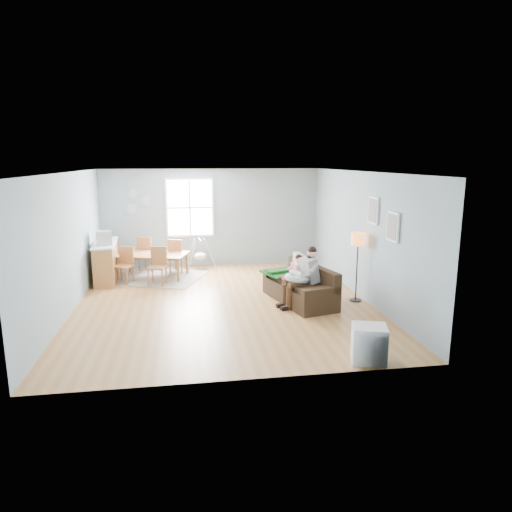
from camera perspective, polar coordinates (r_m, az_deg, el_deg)
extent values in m
cube|color=#AE6C3D|center=(9.68, -4.10, -6.00)|extent=(8.40, 9.40, 0.08)
cube|color=silver|center=(9.21, -4.38, 12.30)|extent=(8.40, 9.40, 0.60)
cube|color=gray|center=(13.95, -5.83, 5.35)|extent=(8.40, 0.08, 3.90)
cube|color=gray|center=(4.85, 0.42, -7.14)|extent=(8.40, 0.08, 3.90)
cube|color=gray|center=(9.92, -28.92, 1.24)|extent=(0.08, 9.40, 3.90)
cube|color=gray|center=(10.53, 18.98, 2.62)|extent=(0.08, 9.40, 3.90)
cube|color=white|center=(12.72, -8.27, 6.01)|extent=(1.32, 0.06, 1.62)
cube|color=white|center=(12.69, -8.27, 6.00)|extent=(1.20, 0.02, 1.50)
cube|color=white|center=(12.68, -8.27, 5.99)|extent=(1.20, 0.03, 0.04)
cube|color=white|center=(12.68, -8.27, 5.99)|extent=(0.04, 0.03, 1.50)
cube|color=white|center=(8.62, 16.75, 3.52)|extent=(0.04, 0.44, 0.54)
cube|color=slate|center=(8.61, 16.60, 3.52)|extent=(0.01, 0.36, 0.46)
cube|color=white|center=(9.40, 14.47, 5.54)|extent=(0.04, 0.44, 0.54)
cube|color=slate|center=(9.40, 14.33, 5.54)|extent=(0.01, 0.36, 0.46)
cylinder|color=#9CADBB|center=(12.76, -15.13, 7.54)|extent=(0.24, 0.02, 0.24)
cylinder|color=#9CADBB|center=(12.74, -13.51, 6.72)|extent=(0.26, 0.02, 0.26)
cylinder|color=#9CADBB|center=(12.80, -15.26, 5.75)|extent=(0.28, 0.02, 0.28)
cube|color=black|center=(9.66, 5.41, -4.62)|extent=(1.27, 2.06, 0.38)
cube|color=black|center=(9.71, 7.11, -2.19)|extent=(0.65, 1.91, 0.39)
cube|color=black|center=(8.87, 8.12, -4.42)|extent=(0.84, 0.38, 0.15)
cube|color=black|center=(10.34, 3.14, -1.96)|extent=(0.84, 0.38, 0.15)
cube|color=#12511C|center=(10.12, 3.62, -2.04)|extent=(1.09, 1.03, 0.04)
cube|color=tan|center=(10.08, 5.38, -0.94)|extent=(0.18, 0.46, 0.45)
cube|color=#9A9B9D|center=(9.33, 6.69, -1.75)|extent=(0.41, 0.46, 0.53)
sphere|color=#E9A78E|center=(9.28, 7.02, 0.41)|extent=(0.19, 0.19, 0.19)
sphere|color=black|center=(9.27, 7.03, 0.65)|extent=(0.19, 0.19, 0.19)
cylinder|color=#3E2716|center=(9.15, 5.26, -3.58)|extent=(0.43, 0.25, 0.14)
cylinder|color=#3E2716|center=(9.31, 4.66, -3.30)|extent=(0.43, 0.25, 0.14)
cylinder|color=#3E2716|center=(9.13, 4.17, -5.29)|extent=(0.12, 0.12, 0.48)
cylinder|color=#3E2716|center=(9.29, 3.58, -4.97)|extent=(0.12, 0.12, 0.48)
cube|color=black|center=(9.16, 3.76, -6.52)|extent=(0.23, 0.14, 0.08)
cube|color=black|center=(9.32, 3.18, -6.18)|extent=(0.23, 0.14, 0.08)
torus|color=#ADC9D9|center=(9.22, 5.12, -2.78)|extent=(0.62, 0.61, 0.20)
cylinder|color=silver|center=(9.20, 5.13, -2.27)|extent=(0.26, 0.31, 0.12)
sphere|color=#E9A78E|center=(9.32, 4.49, -1.96)|extent=(0.10, 0.10, 0.10)
cube|color=white|center=(9.72, 5.19, -1.75)|extent=(0.26, 0.29, 0.34)
sphere|color=#E9A78E|center=(9.68, 5.37, -0.39)|extent=(0.16, 0.16, 0.16)
sphere|color=black|center=(9.68, 5.37, -0.23)|extent=(0.16, 0.16, 0.16)
cylinder|color=#D0325D|center=(9.60, 4.18, -2.82)|extent=(0.29, 0.15, 0.08)
cylinder|color=#D0325D|center=(9.71, 3.83, -2.64)|extent=(0.29, 0.15, 0.08)
cylinder|color=#D0325D|center=(9.58, 3.47, -3.83)|extent=(0.07, 0.07, 0.28)
cylinder|color=#D0325D|center=(9.70, 3.12, -3.64)|extent=(0.07, 0.07, 0.28)
cylinder|color=black|center=(9.97, 12.31, -5.40)|extent=(0.26, 0.26, 0.03)
cylinder|color=black|center=(9.80, 12.47, -1.89)|extent=(0.03, 0.03, 1.28)
cylinder|color=orange|center=(9.66, 12.66, 2.06)|extent=(0.29, 0.29, 0.26)
cube|color=white|center=(7.06, 13.95, -10.59)|extent=(0.60, 0.56, 0.55)
cube|color=black|center=(7.03, 12.14, -10.57)|extent=(0.13, 0.37, 0.44)
cube|color=gray|center=(11.93, -12.77, -2.58)|extent=(2.91, 2.58, 0.01)
imported|color=#9B5F32|center=(11.86, -12.83, -1.19)|extent=(1.93, 1.41, 0.61)
cube|color=brown|center=(11.44, -16.25, -1.22)|extent=(0.52, 0.52, 0.04)
cube|color=brown|center=(11.54, -15.89, 0.12)|extent=(0.37, 0.18, 0.44)
cylinder|color=brown|center=(11.43, -17.29, -2.40)|extent=(0.04, 0.04, 0.43)
cylinder|color=brown|center=(11.27, -15.87, -2.50)|extent=(0.04, 0.04, 0.43)
cylinder|color=brown|center=(11.70, -16.51, -2.02)|extent=(0.04, 0.04, 0.43)
cylinder|color=brown|center=(11.55, -15.11, -2.12)|extent=(0.04, 0.04, 0.43)
cube|color=brown|center=(11.05, -12.28, -1.39)|extent=(0.50, 0.50, 0.04)
cube|color=brown|center=(11.17, -12.06, 0.05)|extent=(0.39, 0.13, 0.45)
cylinder|color=brown|center=(11.00, -13.31, -2.68)|extent=(0.04, 0.04, 0.44)
cylinder|color=brown|center=(10.90, -11.65, -2.74)|extent=(0.04, 0.04, 0.44)
cylinder|color=brown|center=(11.31, -12.79, -2.26)|extent=(0.04, 0.04, 0.44)
cylinder|color=brown|center=(11.21, -11.17, -2.31)|extent=(0.04, 0.04, 0.44)
cube|color=brown|center=(12.61, -13.38, 0.26)|extent=(0.55, 0.55, 0.04)
cube|color=brown|center=(12.39, -13.83, 1.23)|extent=(0.39, 0.19, 0.47)
cylinder|color=brown|center=(12.73, -12.29, -0.62)|extent=(0.04, 0.04, 0.46)
cylinder|color=brown|center=(12.88, -13.67, -0.54)|extent=(0.04, 0.04, 0.46)
cylinder|color=brown|center=(12.43, -12.97, -0.96)|extent=(0.04, 0.04, 0.46)
cylinder|color=brown|center=(12.58, -14.37, -0.87)|extent=(0.04, 0.04, 0.46)
cube|color=brown|center=(12.27, -9.70, 0.03)|extent=(0.54, 0.54, 0.04)
cube|color=brown|center=(12.05, -10.11, 0.99)|extent=(0.37, 0.20, 0.45)
cylinder|color=brown|center=(12.39, -8.64, -0.86)|extent=(0.04, 0.04, 0.44)
cylinder|color=brown|center=(12.53, -10.04, -0.77)|extent=(0.04, 0.04, 0.44)
cylinder|color=brown|center=(12.10, -9.28, -1.19)|extent=(0.04, 0.04, 0.44)
cylinder|color=brown|center=(12.24, -10.70, -1.10)|extent=(0.04, 0.04, 0.44)
cube|color=#9B5F32|center=(11.85, -18.21, -0.71)|extent=(0.58, 1.70, 0.93)
cube|color=white|center=(11.76, -18.36, 1.55)|extent=(0.62, 1.74, 0.04)
cube|color=#B1B1B6|center=(11.41, -18.48, 2.17)|extent=(0.41, 0.39, 0.33)
cube|color=black|center=(11.40, -19.30, 2.11)|extent=(0.07, 0.27, 0.23)
cylinder|color=#B1B1B6|center=(12.47, -7.04, 2.05)|extent=(0.09, 0.46, 0.04)
ellipsoid|color=beige|center=(12.56, -6.98, -0.03)|extent=(0.33, 0.33, 0.20)
cylinder|color=#B1B1B6|center=(12.51, -7.01, 1.01)|extent=(0.01, 0.01, 0.37)
cylinder|color=#B1B1B6|center=(12.26, -8.01, -0.04)|extent=(0.26, 0.33, 0.81)
cylinder|color=#B1B1B6|center=(12.33, -5.62, 0.09)|extent=(0.32, 0.27, 0.81)
cylinder|color=#B1B1B6|center=(12.76, -8.31, 0.42)|extent=(0.32, 0.27, 0.81)
cylinder|color=#B1B1B6|center=(12.83, -6.02, 0.55)|extent=(0.26, 0.33, 0.81)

